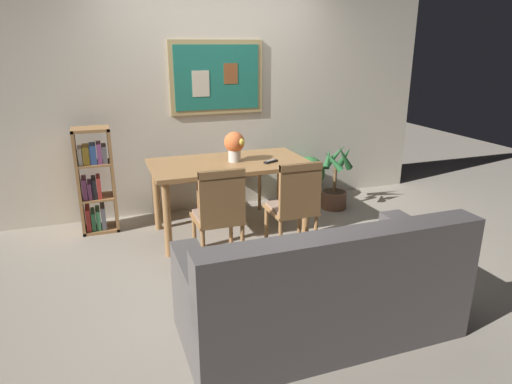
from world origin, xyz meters
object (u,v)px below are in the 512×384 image
Objects in this scene: dining_chair_far_right at (239,162)px; potted_ivy at (309,176)px; dining_chair_near_right at (295,202)px; dining_table at (230,172)px; potted_palm at (335,186)px; tv_remote at (271,161)px; dining_chair_far_left at (178,167)px; leather_couch at (323,293)px; dining_chair_near_left at (219,210)px; flower_vase at (234,144)px; bookshelf at (95,182)px.

dining_chair_far_right is 1.61× the size of potted_ivy.
dining_chair_far_right is 1.54m from dining_chair_near_right.
potted_ivy is at bearing 27.11° from dining_table.
potted_palm is at bearing 11.59° from dining_table.
dining_table is 1.69× the size of dining_chair_far_right.
tv_remote is at bearing 89.49° from dining_chair_near_right.
leather_couch is (0.45, -2.64, -0.22)m from dining_chair_far_left.
flower_vase is (0.36, 0.74, 0.39)m from dining_chair_near_left.
dining_chair_far_right is 1.00× the size of dining_chair_near_right.
dining_chair_near_right is at bearing -63.86° from dining_chair_far_left.
bookshelf is at bearing 174.86° from potted_palm.
flower_vase reaches higher than potted_ivy.
bookshelf is at bearing -177.95° from potted_ivy.
dining_chair_near_left is 0.51× the size of leather_couch.
leather_couch is 1.67× the size of bookshelf.
dining_table is 1.69× the size of dining_chair_far_left.
flower_vase is (-1.13, -0.61, 0.60)m from potted_ivy.
bookshelf is 1.48m from flower_vase.
dining_chair_near_right is (0.03, -1.54, 0.00)m from dining_chair_far_right.
bookshelf is (-0.96, 1.26, -0.02)m from dining_chair_near_left.
dining_chair_far_right is 0.88m from potted_ivy.
flower_vase is (-0.01, 1.87, 0.61)m from leather_couch.
dining_table is 1.38m from bookshelf.
dining_chair_near_left and dining_chair_far_left have the same top height.
leather_couch is 11.20× the size of tv_remote.
dining_table is at bearing -63.60° from dining_chair_far_left.
dining_chair_near_left reaches higher than potted_ivy.
dining_chair_far_right is 1.17m from potted_palm.
potted_palm is at bearing 24.25° from tv_remote.
potted_ivy is 1.91× the size of flower_vase.
potted_palm is at bearing 46.22° from dining_chair_near_right.
dining_chair_near_right is at bearing -120.80° from potted_ivy.
leather_couch is (0.07, -1.87, -0.34)m from dining_table.
dining_chair_far_right is at bearing 66.67° from dining_chair_near_left.
dining_chair_near_left is 0.91m from flower_vase.
dining_chair_near_left reaches higher than dining_table.
dining_chair_near_left is 1.00× the size of dining_chair_far_left.
flower_vase is at bearing 90.41° from leather_couch.
potted_ivy is at bearing 42.00° from dining_chair_near_left.
bookshelf is at bearing 157.87° from dining_table.
bookshelf reaches higher than potted_palm.
potted_palm is at bearing -25.73° from dining_chair_far_right.
dining_chair_near_left is at bearing -148.71° from potted_palm.
tv_remote is (-0.81, -0.77, 0.44)m from potted_ivy.
bookshelf reaches higher than potted_ivy.
flower_vase is at bearing -151.68° from potted_ivy.
potted_palm is 1.19m from tv_remote.
dining_table is at bearing -152.89° from potted_ivy.
flower_vase is at bearing -110.33° from dining_chair_far_right.
flower_vase is at bearing 152.73° from tv_remote.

